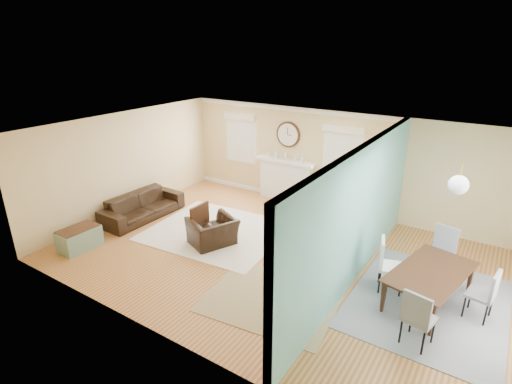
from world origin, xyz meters
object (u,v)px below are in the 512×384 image
credenza (363,222)px  dining_table (430,288)px  green_chair (320,209)px  sofa (142,206)px  eames_chair (213,231)px

credenza → dining_table: size_ratio=0.77×
credenza → green_chair: bearing=165.7°
sofa → dining_table: sofa is taller
dining_table → sofa: bearing=104.3°
eames_chair → green_chair: size_ratio=1.31×
eames_chair → dining_table: eames_chair is taller
eames_chair → green_chair: green_chair is taller
green_chair → credenza: bearing=161.8°
eames_chair → dining_table: (4.42, 0.35, -0.00)m
eames_chair → dining_table: 4.43m
eames_chair → green_chair: bearing=171.4°
eames_chair → credenza: credenza is taller
credenza → dining_table: bearing=-43.8°
sofa → dining_table: (6.80, 0.20, -0.00)m
green_chair → sofa: bearing=25.7°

